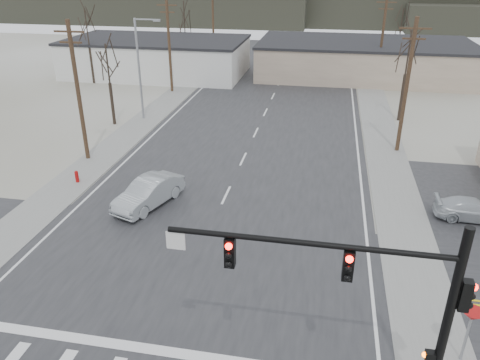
% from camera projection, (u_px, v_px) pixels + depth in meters
% --- Properties ---
extents(ground, '(140.00, 140.00, 0.00)m').
position_uv_depth(ground, '(191.00, 270.00, 22.57)').
color(ground, silver).
rests_on(ground, ground).
extents(main_road, '(18.00, 110.00, 0.05)m').
position_uv_depth(main_road, '(246.00, 154.00, 35.87)').
color(main_road, '#272729').
rests_on(main_road, ground).
extents(cross_road, '(90.00, 10.00, 0.04)m').
position_uv_depth(cross_road, '(191.00, 270.00, 22.56)').
color(cross_road, '#272729').
rests_on(cross_road, ground).
extents(sidewalk_left, '(3.00, 90.00, 0.06)m').
position_uv_depth(sidewalk_left, '(140.00, 125.00, 42.09)').
color(sidewalk_left, gray).
rests_on(sidewalk_left, ground).
extents(sidewalk_right, '(3.00, 90.00, 0.06)m').
position_uv_depth(sidewalk_right, '(383.00, 141.00, 38.51)').
color(sidewalk_right, gray).
rests_on(sidewalk_right, ground).
extents(traffic_signal_mast, '(8.95, 0.43, 7.20)m').
position_uv_depth(traffic_signal_mast, '(383.00, 295.00, 13.72)').
color(traffic_signal_mast, black).
rests_on(traffic_signal_mast, ground).
extents(fire_hydrant, '(0.24, 0.24, 0.87)m').
position_uv_depth(fire_hydrant, '(77.00, 176.00, 31.20)').
color(fire_hydrant, '#A50C0C').
rests_on(fire_hydrant, ground).
extents(yield_sign, '(0.80, 0.80, 2.35)m').
position_uv_depth(yield_sign, '(472.00, 317.00, 16.63)').
color(yield_sign, gray).
rests_on(yield_sign, ground).
extents(building_left_far, '(22.30, 12.30, 4.50)m').
position_uv_depth(building_left_far, '(157.00, 57.00, 59.80)').
color(building_left_far, silver).
rests_on(building_left_far, ground).
extents(building_right_far, '(26.30, 14.30, 4.30)m').
position_uv_depth(building_right_far, '(364.00, 59.00, 59.00)').
color(building_right_far, '#B9A48E').
rests_on(building_right_far, ground).
extents(upole_left_b, '(2.20, 0.30, 10.00)m').
position_uv_depth(upole_left_b, '(78.00, 90.00, 32.92)').
color(upole_left_b, '#493521').
rests_on(upole_left_b, ground).
extents(upole_left_c, '(2.20, 0.30, 10.00)m').
position_uv_depth(upole_left_c, '(169.00, 44.00, 50.67)').
color(upole_left_c, '#493521').
rests_on(upole_left_c, ground).
extents(upole_left_d, '(2.20, 0.30, 10.00)m').
position_uv_depth(upole_left_d, '(213.00, 22.00, 68.42)').
color(upole_left_d, '#493521').
rests_on(upole_left_d, ground).
extents(upole_right_a, '(2.20, 0.30, 10.00)m').
position_uv_depth(upole_right_a, '(407.00, 85.00, 34.35)').
color(upole_right_a, '#493521').
rests_on(upole_right_a, ground).
extents(upole_right_b, '(2.20, 0.30, 10.00)m').
position_uv_depth(upole_right_b, '(382.00, 39.00, 53.88)').
color(upole_right_b, '#493521').
rests_on(upole_right_b, ground).
extents(streetlight_main, '(2.40, 0.25, 9.00)m').
position_uv_depth(streetlight_main, '(141.00, 64.00, 41.73)').
color(streetlight_main, gray).
rests_on(streetlight_main, ground).
extents(tree_left_near, '(3.30, 3.30, 7.35)m').
position_uv_depth(tree_left_near, '(108.00, 66.00, 40.27)').
color(tree_left_near, '#31281E').
rests_on(tree_left_near, ground).
extents(tree_right_mid, '(3.74, 3.74, 8.33)m').
position_uv_depth(tree_right_mid, '(408.00, 55.00, 40.98)').
color(tree_right_mid, '#31281E').
rests_on(tree_right_mid, ground).
extents(tree_left_far, '(3.96, 3.96, 8.82)m').
position_uv_depth(tree_left_far, '(184.00, 19.00, 63.06)').
color(tree_left_far, '#31281E').
rests_on(tree_left_far, ground).
extents(tree_right_far, '(3.52, 3.52, 7.84)m').
position_uv_depth(tree_right_far, '(402.00, 24.00, 63.78)').
color(tree_right_far, '#31281E').
rests_on(tree_right_far, ground).
extents(tree_left_mid, '(3.96, 3.96, 8.82)m').
position_uv_depth(tree_left_mid, '(87.00, 29.00, 53.76)').
color(tree_left_mid, '#31281E').
rests_on(tree_left_mid, ground).
extents(hill_left, '(70.00, 18.00, 7.00)m').
position_uv_depth(hill_left, '(156.00, 7.00, 108.62)').
color(hill_left, '#333026').
rests_on(hill_left, ground).
extents(hill_center, '(80.00, 18.00, 9.00)m').
position_uv_depth(hill_center, '(377.00, 4.00, 103.29)').
color(hill_center, '#333026').
rests_on(hill_center, ground).
extents(sedan_crossing, '(3.33, 5.32, 1.66)m').
position_uv_depth(sedan_crossing, '(149.00, 193.00, 28.12)').
color(sedan_crossing, '#93999D').
rests_on(sedan_crossing, main_road).
extents(car_far_a, '(3.65, 6.29, 1.71)m').
position_uv_depth(car_far_a, '(308.00, 66.00, 60.90)').
color(car_far_a, black).
rests_on(car_far_a, main_road).
extents(car_far_b, '(2.48, 4.14, 1.32)m').
position_uv_depth(car_far_b, '(281.00, 51.00, 72.44)').
color(car_far_b, black).
rests_on(car_far_b, main_road).
extents(car_parked_silver, '(4.21, 1.75, 1.21)m').
position_uv_depth(car_parked_silver, '(473.00, 210.00, 26.69)').
color(car_parked_silver, '#B0B6BB').
rests_on(car_parked_silver, parking_lot).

